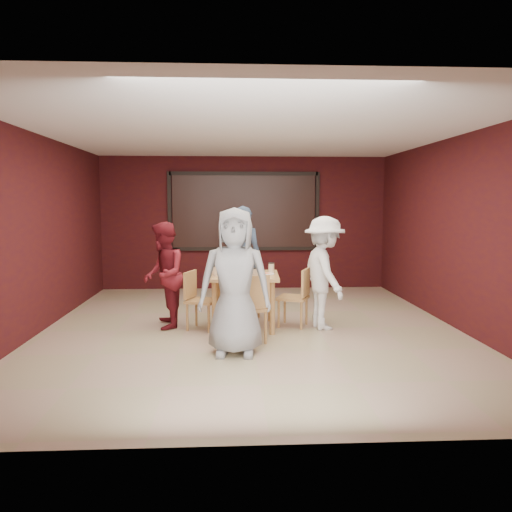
{
  "coord_description": "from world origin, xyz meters",
  "views": [
    {
      "loc": [
        -0.3,
        -7.1,
        1.84
      ],
      "look_at": [
        0.08,
        0.1,
        1.06
      ],
      "focal_mm": 35.0,
      "sensor_mm": 36.0,
      "label": 1
    }
  ],
  "objects": [
    {
      "name": "diner_right",
      "position": [
        1.07,
        -0.0,
        0.82
      ],
      "size": [
        0.8,
        1.16,
        1.64
      ],
      "primitive_type": "imported",
      "rotation": [
        0.0,
        0.0,
        1.76
      ],
      "color": "white",
      "rests_on": "floor"
    },
    {
      "name": "floor",
      "position": [
        0.0,
        0.0,
        0.0
      ],
      "size": [
        7.0,
        7.0,
        0.0
      ],
      "primitive_type": "plane",
      "color": "tan",
      "rests_on": "ground"
    },
    {
      "name": "chair_front",
      "position": [
        -0.05,
        -0.74,
        0.52
      ],
      "size": [
        0.56,
        0.56,
        0.91
      ],
      "color": "#BE864A",
      "rests_on": "floor"
    },
    {
      "name": "chair_back",
      "position": [
        -0.07,
        0.88,
        0.45
      ],
      "size": [
        0.49,
        0.49,
        0.79
      ],
      "color": "#BE864A",
      "rests_on": "floor"
    },
    {
      "name": "chair_right",
      "position": [
        0.7,
        0.12,
        0.49
      ],
      "size": [
        0.54,
        0.54,
        0.87
      ],
      "color": "#BE864A",
      "rests_on": "floor"
    },
    {
      "name": "diner_left",
      "position": [
        -1.27,
        0.16,
        0.78
      ],
      "size": [
        0.68,
        0.82,
        1.56
      ],
      "primitive_type": "imported",
      "rotation": [
        0.0,
        0.0,
        -1.45
      ],
      "color": "maroon",
      "rests_on": "floor"
    },
    {
      "name": "chair_left",
      "position": [
        -0.78,
        0.06,
        0.48
      ],
      "size": [
        0.52,
        0.52,
        0.84
      ],
      "color": "#BE864A",
      "rests_on": "floor"
    },
    {
      "name": "window_blinds",
      "position": [
        0.0,
        3.45,
        1.65
      ],
      "size": [
        3.0,
        0.02,
        1.5
      ],
      "primitive_type": "cube",
      "color": "black"
    },
    {
      "name": "diner_back",
      "position": [
        -0.08,
        1.2,
        0.89
      ],
      "size": [
        0.76,
        0.62,
        1.78
      ],
      "primitive_type": "imported",
      "rotation": [
        0.0,
        0.0,
        2.8
      ],
      "color": "#2E3C52",
      "rests_on": "floor"
    },
    {
      "name": "dining_table",
      "position": [
        -0.1,
        0.1,
        0.69
      ],
      "size": [
        1.05,
        1.05,
        0.94
      ],
      "color": "#BD7B4D",
      "rests_on": "floor"
    },
    {
      "name": "diner_front",
      "position": [
        -0.25,
        -1.19,
        0.89
      ],
      "size": [
        0.91,
        0.63,
        1.78
      ],
      "primitive_type": "imported",
      "rotation": [
        0.0,
        0.0,
        -0.07
      ],
      "color": "gray",
      "rests_on": "floor"
    }
  ]
}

